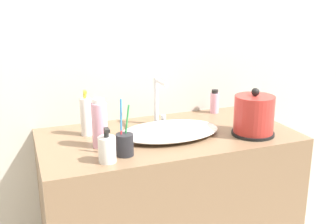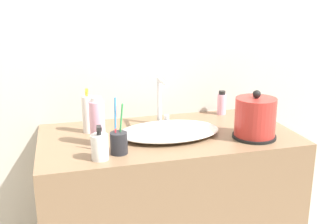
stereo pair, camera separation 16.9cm
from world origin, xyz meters
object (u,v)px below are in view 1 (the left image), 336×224
Objects in this scene: mouthwash_bottle at (100,124)px; faucet at (158,99)px; hand_cream_bottle at (215,102)px; electric_kettle at (254,117)px; shampoo_bottle at (86,116)px; lotion_bottle at (107,149)px; toothbrush_cup at (125,144)px.

faucet is at bearing 29.39° from mouthwash_bottle.
faucet is 0.36m from hand_cream_bottle.
electric_kettle is at bearing -90.56° from hand_cream_bottle.
mouthwash_bottle is at bearing 171.24° from electric_kettle.
faucet is at bearing 2.67° from shampoo_bottle.
shampoo_bottle is at bearing 99.04° from mouthwash_bottle.
electric_kettle reaches higher than hand_cream_bottle.
shampoo_bottle is (-0.34, -0.02, -0.04)m from faucet.
faucet is 0.47m from lotion_bottle.
toothbrush_cup reaches higher than lotion_bottle.
toothbrush_cup is at bearing -129.39° from faucet.
lotion_bottle is at bearing -147.34° from hand_cream_bottle.
shampoo_bottle is 1.64× the size of hand_cream_bottle.
mouthwash_bottle is 1.63× the size of hand_cream_bottle.
mouthwash_bottle is at bearing -157.98° from hand_cream_bottle.
lotion_bottle is at bearing -93.26° from mouthwash_bottle.
toothbrush_cup is (-0.24, -0.30, -0.08)m from faucet.
lotion_bottle is at bearing -87.08° from shampoo_bottle.
mouthwash_bottle is 0.70m from hand_cream_bottle.
toothbrush_cup is at bearing -146.56° from hand_cream_bottle.
faucet is at bearing 140.71° from electric_kettle.
shampoo_bottle is at bearing -177.33° from faucet.
hand_cream_bottle is (0.34, 0.09, -0.07)m from faucet.
hand_cream_bottle is at bearing 89.44° from electric_kettle.
faucet is 1.02× the size of toothbrush_cup.
faucet is 1.84× the size of hand_cream_bottle.
faucet reaches higher than shampoo_bottle.
toothbrush_cup is at bearing -71.93° from shampoo_bottle.
electric_kettle is 0.72m from shampoo_bottle.
toothbrush_cup is at bearing -61.46° from mouthwash_bottle.
toothbrush_cup is 0.70m from hand_cream_bottle.
faucet is 1.13× the size of mouthwash_bottle.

